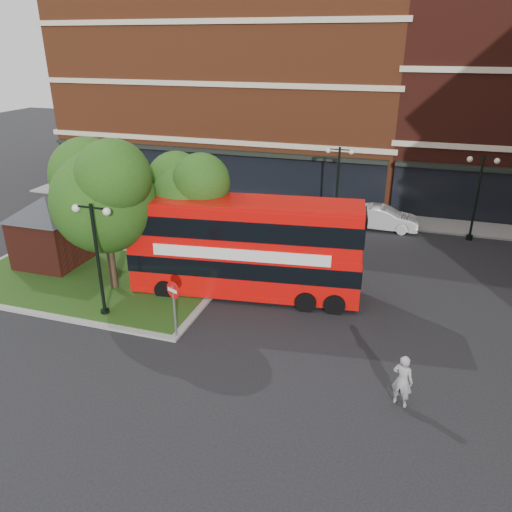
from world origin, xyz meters
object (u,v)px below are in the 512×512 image
(bus, at_px, (245,242))
(car_white, at_px, (382,218))
(car_silver, at_px, (318,207))
(woman, at_px, (402,381))

(bus, xyz_separation_m, car_white, (5.29, 10.78, -1.86))
(car_white, bearing_deg, car_silver, 74.14)
(car_silver, height_order, car_white, car_white)
(woman, bearing_deg, bus, -20.68)
(woman, relative_size, car_white, 0.42)
(woman, xyz_separation_m, car_silver, (-6.20, 17.83, -0.29))
(bus, height_order, car_silver, bus)
(bus, relative_size, car_silver, 2.85)
(car_silver, bearing_deg, bus, 170.28)
(bus, relative_size, woman, 5.72)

